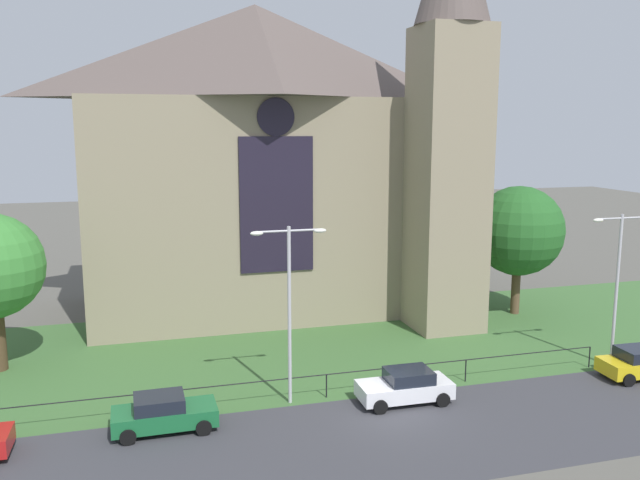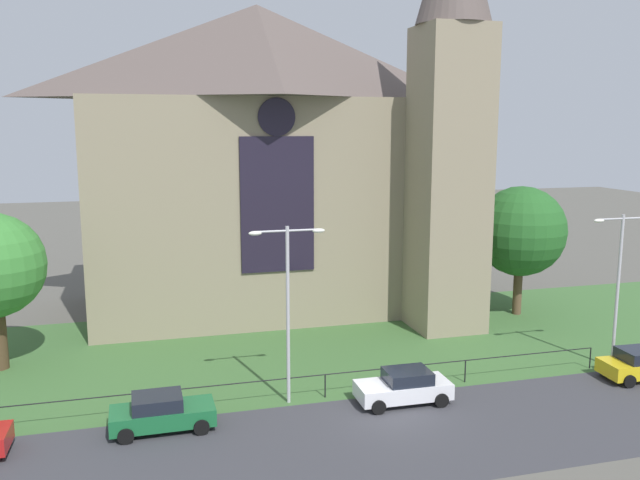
{
  "view_description": "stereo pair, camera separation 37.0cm",
  "coord_description": "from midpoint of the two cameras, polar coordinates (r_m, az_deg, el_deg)",
  "views": [
    {
      "loc": [
        -10.27,
        -25.29,
        12.35
      ],
      "look_at": [
        -0.83,
        8.0,
        6.37
      ],
      "focal_mm": 37.48,
      "sensor_mm": 36.0,
      "label": 1
    },
    {
      "loc": [
        -9.91,
        -25.39,
        12.35
      ],
      "look_at": [
        -0.83,
        8.0,
        6.37
      ],
      "focal_mm": 37.48,
      "sensor_mm": 36.0,
      "label": 2
    }
  ],
  "objects": [
    {
      "name": "church_building",
      "position": [
        44.63,
        -4.5,
        7.11
      ],
      "size": [
        23.2,
        16.2,
        26.0
      ],
      "color": "gray",
      "rests_on": "ground"
    },
    {
      "name": "ground",
      "position": [
        38.77,
        0.11,
        -8.77
      ],
      "size": [
        160.0,
        160.0,
        0.0
      ],
      "primitive_type": "plane",
      "color": "#56544C"
    },
    {
      "name": "tree_right_far",
      "position": [
        45.25,
        16.37,
        0.74
      ],
      "size": [
        5.85,
        5.85,
        8.48
      ],
      "color": "brown",
      "rests_on": "ground"
    },
    {
      "name": "parked_car_white",
      "position": [
        30.94,
        6.95,
        -12.3
      ],
      "size": [
        4.23,
        2.07,
        1.51
      ],
      "rotation": [
        0.0,
        0.0,
        3.13
      ],
      "color": "silver",
      "rests_on": "ground"
    },
    {
      "name": "streetlamp_near",
      "position": [
        29.34,
        -3.0,
        -4.45
      ],
      "size": [
        3.37,
        0.26,
        8.04
      ],
      "color": "#B2B2B7",
      "rests_on": "ground"
    },
    {
      "name": "road_asphalt",
      "position": [
        28.26,
        7.08,
        -16.17
      ],
      "size": [
        120.0,
        8.0,
        0.01
      ],
      "primitive_type": "cube",
      "color": "#38383D",
      "rests_on": "ground"
    },
    {
      "name": "iron_railing",
      "position": [
        31.12,
        0.21,
        -11.65
      ],
      "size": [
        28.33,
        0.07,
        1.13
      ],
      "color": "black",
      "rests_on": "ground"
    },
    {
      "name": "grass_verge",
      "position": [
        36.95,
        0.97,
        -9.71
      ],
      "size": [
        120.0,
        20.0,
        0.01
      ],
      "primitive_type": "cube",
      "color": "#3D6633",
      "rests_on": "ground"
    },
    {
      "name": "streetlamp_far",
      "position": [
        37.01,
        23.84,
        -2.37
      ],
      "size": [
        3.37,
        0.26,
        7.94
      ],
      "color": "#B2B2B7",
      "rests_on": "ground"
    },
    {
      "name": "parked_car_green",
      "position": [
        28.87,
        -13.59,
        -14.18
      ],
      "size": [
        4.22,
        2.05,
        1.51
      ],
      "rotation": [
        0.0,
        0.0,
        0.01
      ],
      "color": "#196033",
      "rests_on": "ground"
    }
  ]
}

